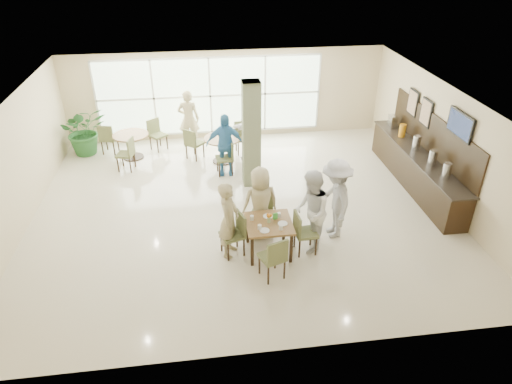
{
  "coord_description": "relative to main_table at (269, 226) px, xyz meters",
  "views": [
    {
      "loc": [
        -0.92,
        -9.56,
        5.99
      ],
      "look_at": [
        0.2,
        -1.2,
        1.1
      ],
      "focal_mm": 32.0,
      "sensor_mm": 36.0,
      "label": 1
    }
  ],
  "objects": [
    {
      "name": "buffet_counter",
      "position": [
        4.32,
        2.38,
        -0.1
      ],
      "size": [
        0.64,
        4.7,
        1.95
      ],
      "color": "black",
      "rests_on": "ground"
    },
    {
      "name": "wall_tv",
      "position": [
        4.56,
        1.27,
        1.49
      ],
      "size": [
        0.06,
        1.0,
        0.58
      ],
      "color": "black",
      "rests_on": "ground"
    },
    {
      "name": "round_table_left",
      "position": [
        -3.31,
        5.11,
        -0.1
      ],
      "size": [
        1.04,
        1.04,
        0.75
      ],
      "color": "brown",
      "rests_on": "ground"
    },
    {
      "name": "column",
      "position": [
        0.02,
        3.07,
        0.74
      ],
      "size": [
        0.45,
        0.45,
        2.8
      ],
      "primitive_type": "cube",
      "color": "#626848",
      "rests_on": "ground"
    },
    {
      "name": "framed_art_a",
      "position": [
        4.57,
        2.87,
        1.19
      ],
      "size": [
        0.05,
        0.55,
        0.7
      ],
      "color": "black",
      "rests_on": "ground"
    },
    {
      "name": "adult_standing",
      "position": [
        -1.59,
        5.7,
        0.25
      ],
      "size": [
        0.72,
        0.52,
        1.82
      ],
      "primitive_type": "imported",
      "rotation": [
        0.0,
        0.0,
        3.0
      ],
      "color": "tan",
      "rests_on": "ground"
    },
    {
      "name": "teen_right",
      "position": [
        0.88,
        0.04,
        0.26
      ],
      "size": [
        0.82,
        0.98,
        1.83
      ],
      "primitive_type": "imported",
      "rotation": [
        0.0,
        0.0,
        -1.72
      ],
      "color": "white",
      "rests_on": "ground"
    },
    {
      "name": "teen_far",
      "position": [
        -0.08,
        0.67,
        0.17
      ],
      "size": [
        0.88,
        0.58,
        1.66
      ],
      "primitive_type": "imported",
      "rotation": [
        0.0,
        0.0,
        3.32
      ],
      "color": "tan",
      "rests_on": "ground"
    },
    {
      "name": "window_bank",
      "position": [
        -0.88,
        6.33,
        0.74
      ],
      "size": [
        7.0,
        0.04,
        7.0
      ],
      "color": "silver",
      "rests_on": "ground"
    },
    {
      "name": "potted_plant",
      "position": [
        -4.71,
        5.62,
        0.08
      ],
      "size": [
        1.73,
        1.73,
        1.47
      ],
      "primitive_type": "imported",
      "rotation": [
        0.0,
        0.0,
        0.39
      ],
      "color": "#265F29",
      "rests_on": "ground"
    },
    {
      "name": "chairs_main_table",
      "position": [
        -0.02,
        -0.01,
        -0.18
      ],
      "size": [
        2.06,
        2.16,
        0.95
      ],
      "color": "brown",
      "rests_on": "ground"
    },
    {
      "name": "chairs_table_right",
      "position": [
        -0.7,
        4.51,
        -0.18
      ],
      "size": [
        2.02,
        1.8,
        0.95
      ],
      "color": "brown",
      "rests_on": "ground"
    },
    {
      "name": "framed_art_b",
      "position": [
        4.57,
        3.67,
        1.19
      ],
      "size": [
        0.05,
        0.55,
        0.7
      ],
      "color": "black",
      "rests_on": "ground"
    },
    {
      "name": "chairs_table_left",
      "position": [
        -3.33,
        5.16,
        -0.18
      ],
      "size": [
        2.04,
        1.86,
        0.95
      ],
      "color": "brown",
      "rests_on": "ground"
    },
    {
      "name": "teen_left",
      "position": [
        -0.82,
        0.07,
        0.18
      ],
      "size": [
        0.58,
        0.71,
        1.68
      ],
      "primitive_type": "imported",
      "rotation": [
        0.0,
        0.0,
        1.24
      ],
      "color": "tan",
      "rests_on": "ground"
    },
    {
      "name": "room_shell",
      "position": [
        -0.38,
        1.87,
        1.05
      ],
      "size": [
        10.0,
        10.0,
        10.0
      ],
      "color": "white",
      "rests_on": "ground"
    },
    {
      "name": "tabletop_clutter",
      "position": [
        0.01,
        -0.03,
        0.15
      ],
      "size": [
        0.75,
        0.71,
        0.21
      ],
      "color": "white",
      "rests_on": "main_table"
    },
    {
      "name": "adult_b",
      "position": [
        0.11,
        4.39,
        0.15
      ],
      "size": [
        1.02,
        1.62,
        1.62
      ],
      "primitive_type": "imported",
      "rotation": [
        0.0,
        0.0,
        -1.3
      ],
      "color": "white",
      "rests_on": "ground"
    },
    {
      "name": "ground",
      "position": [
        -0.38,
        1.87,
        -0.66
      ],
      "size": [
        10.0,
        10.0,
        0.0
      ],
      "primitive_type": "plane",
      "color": "beige",
      "rests_on": "ground"
    },
    {
      "name": "teen_standing",
      "position": [
        1.52,
        0.46,
        0.27
      ],
      "size": [
        0.7,
        1.2,
        1.84
      ],
      "primitive_type": "imported",
      "rotation": [
        0.0,
        0.0,
        -1.56
      ],
      "color": "#A9A9AB",
      "rests_on": "ground"
    },
    {
      "name": "round_table_right",
      "position": [
        -0.65,
        4.49,
        -0.09
      ],
      "size": [
        1.07,
        1.07,
        0.75
      ],
      "color": "brown",
      "rests_on": "ground"
    },
    {
      "name": "adult_a",
      "position": [
        -0.63,
        3.72,
        0.22
      ],
      "size": [
        1.06,
        0.66,
        1.75
      ],
      "primitive_type": "imported",
      "rotation": [
        0.0,
        0.0,
        -0.07
      ],
      "color": "teal",
      "rests_on": "ground"
    },
    {
      "name": "main_table",
      "position": [
        0.0,
        0.0,
        0.0
      ],
      "size": [
        0.95,
        0.95,
        0.75
      ],
      "color": "brown",
      "rests_on": "ground"
    }
  ]
}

